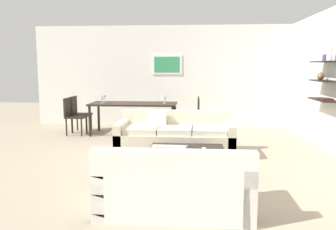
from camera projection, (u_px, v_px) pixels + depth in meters
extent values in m
plane|color=tan|center=(166.00, 159.00, 6.16)|extent=(18.00, 18.00, 0.00)
cube|color=silver|center=(188.00, 76.00, 9.43)|extent=(8.40, 0.06, 2.70)
cube|color=white|center=(167.00, 65.00, 9.39)|extent=(0.80, 0.02, 0.52)
cube|color=#338C59|center=(167.00, 65.00, 9.37)|extent=(0.68, 0.01, 0.42)
cube|color=silver|center=(335.00, 81.00, 6.32)|extent=(0.06, 8.20, 2.70)
cube|color=black|center=(325.00, 62.00, 6.37)|extent=(0.28, 0.90, 0.02)
cube|color=black|center=(324.00, 81.00, 6.42)|extent=(0.28, 0.90, 0.02)
cube|color=black|center=(323.00, 100.00, 6.47)|extent=(0.28, 0.90, 0.02)
cylinder|color=silver|center=(330.00, 55.00, 6.16)|extent=(0.10, 0.10, 0.22)
sphere|color=olive|center=(321.00, 76.00, 6.59)|extent=(0.14, 0.14, 0.14)
cylinder|color=#4C518C|center=(324.00, 58.00, 6.41)|extent=(0.07, 0.07, 0.12)
cube|color=#4C1E19|center=(326.00, 99.00, 6.32)|extent=(0.20, 0.28, 0.03)
cube|color=beige|center=(175.00, 143.00, 6.41)|extent=(2.12, 0.90, 0.42)
cube|color=beige|center=(176.00, 119.00, 6.72)|extent=(2.12, 0.16, 0.36)
cube|color=beige|center=(122.00, 138.00, 6.48)|extent=(0.14, 0.90, 0.60)
cube|color=beige|center=(230.00, 139.00, 6.32)|extent=(0.14, 0.90, 0.60)
cube|color=beige|center=(142.00, 129.00, 6.39)|extent=(0.59, 0.70, 0.10)
cube|color=beige|center=(175.00, 130.00, 6.34)|extent=(0.59, 0.70, 0.10)
cube|color=beige|center=(209.00, 130.00, 6.29)|extent=(0.59, 0.70, 0.10)
cube|color=white|center=(157.00, 121.00, 6.57)|extent=(0.36, 0.13, 0.36)
cube|color=white|center=(175.00, 191.00, 3.96)|extent=(1.69, 0.90, 0.42)
cube|color=white|center=(173.00, 167.00, 3.54)|extent=(1.69, 0.16, 0.36)
cube|color=white|center=(245.00, 186.00, 3.88)|extent=(0.14, 0.90, 0.60)
cube|color=white|center=(108.00, 182.00, 4.01)|extent=(0.14, 0.90, 0.60)
cube|color=white|center=(207.00, 169.00, 3.93)|extent=(0.68, 0.70, 0.10)
cube|color=white|center=(145.00, 167.00, 3.99)|extent=(0.68, 0.70, 0.10)
cube|color=beige|center=(169.00, 162.00, 3.72)|extent=(0.36, 0.13, 0.36)
cube|color=black|center=(186.00, 163.00, 5.17)|extent=(1.13, 1.01, 0.38)
cylinder|color=black|center=(182.00, 150.00, 5.09)|extent=(0.33, 0.33, 0.05)
torus|color=black|center=(182.00, 148.00, 5.08)|extent=(0.33, 0.33, 0.02)
cylinder|color=silver|center=(204.00, 150.00, 5.05)|extent=(0.07, 0.07, 0.07)
cube|color=black|center=(134.00, 104.00, 8.29)|extent=(2.04, 0.86, 0.04)
cylinder|color=black|center=(90.00, 121.00, 8.05)|extent=(0.06, 0.06, 0.71)
cylinder|color=black|center=(173.00, 122.00, 7.90)|extent=(0.06, 0.06, 0.71)
cylinder|color=black|center=(99.00, 117.00, 8.78)|extent=(0.06, 0.06, 0.71)
cylinder|color=black|center=(175.00, 118.00, 8.63)|extent=(0.06, 0.06, 0.71)
cube|color=black|center=(190.00, 118.00, 8.03)|extent=(0.44, 0.44, 0.04)
cube|color=black|center=(199.00, 108.00, 7.98)|extent=(0.04, 0.44, 0.43)
cylinder|color=black|center=(182.00, 126.00, 8.26)|extent=(0.04, 0.04, 0.41)
cylinder|color=black|center=(182.00, 129.00, 7.90)|extent=(0.04, 0.04, 0.41)
cylinder|color=black|center=(197.00, 127.00, 8.23)|extent=(0.04, 0.04, 0.41)
cylinder|color=black|center=(197.00, 129.00, 7.87)|extent=(0.04, 0.04, 0.41)
cube|color=black|center=(190.00, 116.00, 8.42)|extent=(0.44, 0.44, 0.04)
cube|color=black|center=(198.00, 106.00, 8.37)|extent=(0.04, 0.44, 0.43)
cylinder|color=black|center=(183.00, 124.00, 8.64)|extent=(0.04, 0.04, 0.41)
cylinder|color=black|center=(182.00, 126.00, 8.28)|extent=(0.04, 0.04, 0.41)
cylinder|color=black|center=(197.00, 124.00, 8.61)|extent=(0.04, 0.04, 0.41)
cylinder|color=black|center=(197.00, 126.00, 8.25)|extent=(0.04, 0.04, 0.41)
cube|color=black|center=(76.00, 117.00, 8.25)|extent=(0.44, 0.44, 0.04)
cube|color=black|center=(68.00, 107.00, 8.23)|extent=(0.04, 0.44, 0.43)
cylinder|color=black|center=(82.00, 128.00, 8.09)|extent=(0.04, 0.04, 0.41)
cylinder|color=black|center=(86.00, 125.00, 8.44)|extent=(0.04, 0.04, 0.41)
cylinder|color=black|center=(66.00, 127.00, 8.12)|extent=(0.04, 0.04, 0.41)
cylinder|color=black|center=(72.00, 125.00, 8.47)|extent=(0.04, 0.04, 0.41)
cube|color=black|center=(82.00, 115.00, 8.63)|extent=(0.44, 0.44, 0.04)
cube|color=black|center=(73.00, 105.00, 8.61)|extent=(0.04, 0.44, 0.43)
cylinder|color=black|center=(87.00, 125.00, 8.47)|extent=(0.04, 0.04, 0.41)
cylinder|color=black|center=(91.00, 122.00, 8.82)|extent=(0.04, 0.04, 0.41)
cylinder|color=black|center=(72.00, 125.00, 8.50)|extent=(0.04, 0.04, 0.41)
cylinder|color=black|center=(77.00, 122.00, 8.85)|extent=(0.04, 0.04, 0.41)
cylinder|color=silver|center=(102.00, 103.00, 8.24)|extent=(0.06, 0.06, 0.01)
cylinder|color=silver|center=(102.00, 101.00, 8.24)|extent=(0.01, 0.01, 0.08)
cylinder|color=silver|center=(102.00, 98.00, 8.22)|extent=(0.06, 0.06, 0.10)
cylinder|color=silver|center=(104.00, 102.00, 8.45)|extent=(0.06, 0.06, 0.01)
cylinder|color=silver|center=(104.00, 100.00, 8.44)|extent=(0.01, 0.01, 0.09)
cylinder|color=silver|center=(104.00, 97.00, 8.43)|extent=(0.08, 0.08, 0.08)
cylinder|color=silver|center=(165.00, 103.00, 8.33)|extent=(0.06, 0.06, 0.01)
cylinder|color=silver|center=(165.00, 101.00, 8.33)|extent=(0.01, 0.01, 0.09)
cylinder|color=silver|center=(165.00, 97.00, 8.32)|extent=(0.06, 0.06, 0.07)
cylinder|color=silver|center=(164.00, 104.00, 8.12)|extent=(0.06, 0.06, 0.01)
cylinder|color=silver|center=(164.00, 102.00, 8.12)|extent=(0.01, 0.01, 0.08)
cylinder|color=silver|center=(164.00, 98.00, 8.11)|extent=(0.08, 0.08, 0.09)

